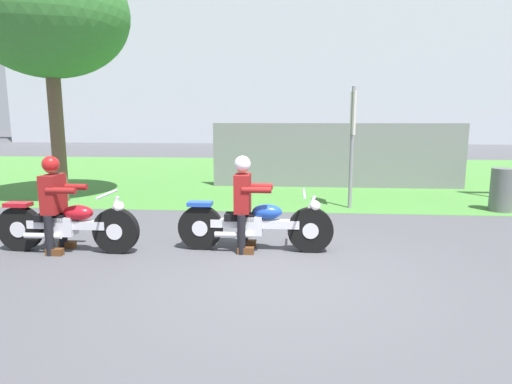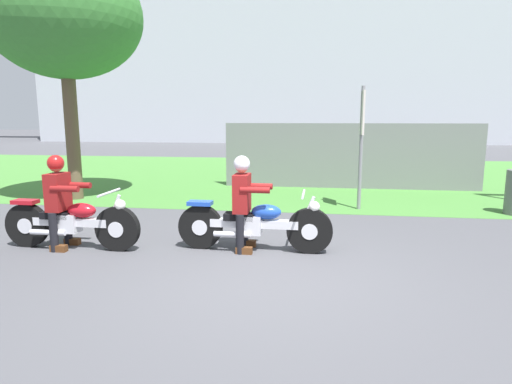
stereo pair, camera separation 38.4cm
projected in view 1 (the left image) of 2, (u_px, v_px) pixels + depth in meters
name	position (u px, v px, depth m)	size (l,w,h in m)	color
ground	(275.00, 279.00, 5.28)	(120.00, 120.00, 0.00)	#4C4C51
grass_verge	(286.00, 175.00, 14.90)	(60.00, 12.00, 0.01)	#478438
stadium_facade	(362.00, 36.00, 34.71)	(55.55, 8.00, 16.77)	#B2B7C1
motorcycle_lead	(255.00, 224.00, 6.36)	(2.30, 0.66, 0.89)	black
rider_lead	(244.00, 196.00, 6.31)	(0.55, 0.48, 1.41)	black
motorcycle_follow	(68.00, 225.00, 6.30)	(2.13, 0.66, 0.89)	black
rider_follow	(54.00, 196.00, 6.24)	(0.55, 0.48, 1.41)	black
tree_roadside	(48.00, 14.00, 9.55)	(3.53, 3.53, 5.65)	brown
trash_can	(502.00, 190.00, 9.05)	(0.47, 0.47, 0.91)	#595E5B
sign_banner	(352.00, 129.00, 9.17)	(0.08, 0.60, 2.60)	gray
fence_segment	(337.00, 156.00, 12.06)	(7.00, 0.06, 1.80)	slate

